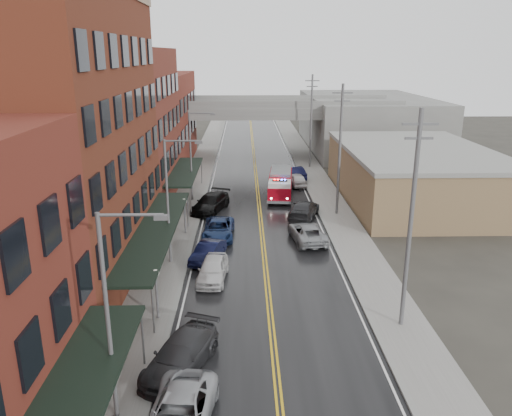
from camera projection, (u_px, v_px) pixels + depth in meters
name	position (u px, v px, depth m)	size (l,w,h in m)	color
road	(262.00, 234.00, 41.89)	(11.00, 160.00, 0.02)	black
sidewalk_left	(175.00, 234.00, 41.71)	(3.00, 160.00, 0.15)	slate
sidewalk_right	(348.00, 232.00, 42.04)	(3.00, 160.00, 0.15)	slate
curb_left	(195.00, 233.00, 41.74)	(0.30, 160.00, 0.15)	gray
curb_right	(329.00, 232.00, 42.00)	(0.30, 160.00, 0.15)	gray
brick_building_b	(61.00, 142.00, 32.23)	(9.00, 20.00, 18.00)	#562516
brick_building_c	(124.00, 127.00, 49.38)	(9.00, 15.00, 15.00)	maroon
brick_building_far	(155.00, 120.00, 66.53)	(9.00, 20.00, 12.00)	#5E2318
tan_building	(414.00, 176.00, 51.07)	(14.00, 22.00, 5.00)	#92724F
right_far_block	(366.00, 122.00, 79.30)	(18.00, 30.00, 8.00)	slate
awning_1	(157.00, 229.00, 34.15)	(2.60, 18.00, 3.09)	black
awning_2	(185.00, 171.00, 50.86)	(2.60, 13.00, 3.09)	black
globe_lamp_1	(156.00, 283.00, 27.70)	(0.44, 0.44, 3.12)	#59595B
globe_lamp_2	(184.00, 208.00, 41.06)	(0.44, 0.44, 3.12)	#59595B
street_lamp_0	(113.00, 307.00, 19.20)	(2.64, 0.22, 9.00)	#59595B
street_lamp_1	(171.00, 194.00, 34.48)	(2.64, 0.22, 9.00)	#59595B
street_lamp_2	(193.00, 151.00, 49.75)	(2.64, 0.22, 9.00)	#59595B
utility_pole_0	(411.00, 219.00, 25.87)	(1.80, 0.24, 12.00)	#59595B
utility_pole_1	(340.00, 148.00, 44.96)	(1.80, 0.24, 12.00)	#59595B
utility_pole_2	(311.00, 120.00, 64.05)	(1.80, 0.24, 12.00)	#59595B
overpass	(254.00, 116.00, 70.66)	(40.00, 10.00, 7.50)	slate
fire_truck	(280.00, 184.00, 52.20)	(3.55, 7.56, 2.69)	#990715
parked_car_left_2	(180.00, 415.00, 19.86)	(2.50, 5.41, 1.50)	#A1A4A9
parked_car_left_3	(181.00, 355.00, 23.71)	(2.21, 5.44, 1.58)	#2A2A2C
parked_car_left_4	(213.00, 269.00, 33.18)	(1.81, 4.51, 1.54)	silver
parked_car_left_5	(208.00, 252.00, 36.26)	(1.45, 4.16, 1.37)	black
parked_car_left_6	(218.00, 229.00, 40.80)	(2.46, 5.32, 1.48)	navy
parked_car_left_7	(211.00, 203.00, 47.64)	(2.32, 5.70, 1.65)	black
parked_car_right_0	(307.00, 233.00, 40.04)	(2.42, 5.25, 1.46)	gray
parked_car_right_1	(304.00, 209.00, 45.76)	(2.24, 5.50, 1.60)	#242427
parked_car_right_2	(296.00, 179.00, 56.88)	(1.75, 4.34, 1.48)	silver
parked_car_right_3	(294.00, 173.00, 59.86)	(1.67, 4.80, 1.58)	black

